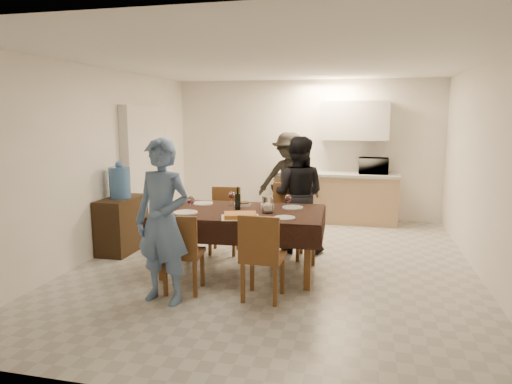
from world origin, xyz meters
TOP-DOWN VIEW (x-y plane):
  - floor at (0.00, 0.00)m, footprint 5.00×6.00m
  - ceiling at (0.00, 0.00)m, footprint 5.00×6.00m
  - wall_back at (0.00, 3.00)m, footprint 5.00×0.02m
  - wall_front at (0.00, -3.00)m, footprint 5.00×0.02m
  - wall_left at (-2.50, 0.00)m, footprint 0.02×6.00m
  - wall_right at (2.50, 0.00)m, footprint 0.02×6.00m
  - stub_partition at (-2.42, 1.20)m, footprint 0.15×1.40m
  - kitchen_base_cabinet at (0.60, 2.68)m, footprint 2.20×0.60m
  - kitchen_worktop at (0.60, 2.68)m, footprint 2.24×0.64m
  - upper_cabinet at (0.90, 2.82)m, footprint 1.20×0.34m
  - dining_table at (-0.37, -0.40)m, footprint 2.07×1.27m
  - chair_near_left at (-0.82, -1.23)m, footprint 0.45×0.45m
  - chair_near_right at (0.08, -1.24)m, footprint 0.45×0.45m
  - chair_far_left at (-0.82, 0.27)m, footprint 0.46×0.46m
  - chair_far_right at (0.08, 0.26)m, footprint 0.46×0.46m
  - console at (-2.28, 0.09)m, footprint 0.42×0.84m
  - water_jug at (-2.28, 0.09)m, footprint 0.29×0.29m
  - wine_bottle at (-0.42, -0.35)m, footprint 0.07×0.07m
  - water_pitcher at (-0.02, -0.45)m, footprint 0.13×0.13m
  - savoury_tart at (-0.27, -0.78)m, footprint 0.51×0.43m
  - salad_bowl at (-0.07, -0.22)m, footprint 0.17×0.17m
  - mushroom_dish at (-0.42, -0.12)m, footprint 0.20×0.20m
  - wine_glass_a at (-0.92, -0.65)m, footprint 0.09×0.09m
  - wine_glass_b at (0.18, -0.15)m, footprint 0.08×0.08m
  - wine_glass_c at (-0.57, -0.10)m, footprint 0.08×0.08m
  - plate_near_left at (-0.97, -0.70)m, footprint 0.29×0.29m
  - plate_near_right at (0.23, -0.70)m, footprint 0.24×0.24m
  - plate_far_left at (-0.97, -0.10)m, footprint 0.27×0.27m
  - plate_far_right at (0.23, -0.10)m, footprint 0.27×0.27m
  - microwave at (1.26, 2.68)m, footprint 0.52×0.35m
  - person_near at (-0.92, -1.45)m, footprint 0.69×0.52m
  - person_far at (0.18, 0.65)m, footprint 0.83×0.66m
  - person_kitchen at (-0.20, 2.23)m, footprint 1.07×0.61m

SIDE VIEW (x-z plane):
  - floor at x=0.00m, z-range -0.01..0.01m
  - console at x=-2.28m, z-range 0.00..0.78m
  - kitchen_base_cabinet at x=0.60m, z-range 0.00..0.86m
  - chair_near_left at x=-0.82m, z-range 0.31..0.79m
  - chair_far_left at x=-0.82m, z-range 0.31..0.81m
  - chair_near_right at x=0.08m, z-range 0.32..0.83m
  - chair_far_right at x=0.08m, z-range 0.34..0.89m
  - dining_table at x=-0.37m, z-range 0.36..1.14m
  - plate_near_right at x=0.23m, z-range 0.79..0.80m
  - plate_far_right at x=0.23m, z-range 0.79..0.80m
  - plate_far_left at x=-0.97m, z-range 0.79..0.80m
  - plate_near_left at x=-0.97m, z-range 0.79..0.80m
  - mushroom_dish at x=-0.42m, z-range 0.79..0.82m
  - savoury_tart at x=-0.27m, z-range 0.79..0.84m
  - salad_bowl at x=-0.07m, z-range 0.79..0.85m
  - person_kitchen at x=-0.20m, z-range 0.00..1.65m
  - person_far at x=0.18m, z-range 0.00..1.66m
  - person_near at x=-0.92m, z-range 0.00..1.72m
  - wine_glass_b at x=0.18m, z-range 0.79..0.97m
  - wine_glass_c at x=-0.57m, z-range 0.79..0.97m
  - kitchen_worktop at x=0.60m, z-range 0.86..0.91m
  - wine_glass_a at x=-0.92m, z-range 0.79..0.99m
  - water_pitcher at x=-0.02m, z-range 0.79..0.99m
  - wine_bottle at x=-0.42m, z-range 0.79..1.07m
  - water_jug at x=-2.28m, z-range 0.78..1.22m
  - stub_partition at x=-2.42m, z-range 0.00..2.10m
  - microwave at x=1.26m, z-range 0.91..1.20m
  - wall_back at x=0.00m, z-range 0.00..2.60m
  - wall_front at x=0.00m, z-range 0.00..2.60m
  - wall_left at x=-2.50m, z-range 0.00..2.60m
  - wall_right at x=2.50m, z-range 0.00..2.60m
  - upper_cabinet at x=0.90m, z-range 1.50..2.20m
  - ceiling at x=0.00m, z-range 2.59..2.61m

